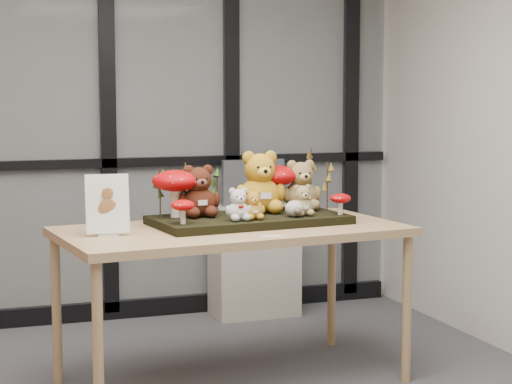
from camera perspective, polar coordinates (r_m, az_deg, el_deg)
name	(u,v)px	position (r m, az deg, el deg)	size (l,w,h in m)	color
room_shell	(106,53)	(3.65, -9.21, 8.46)	(5.00, 5.00, 5.00)	beige
glass_partition	(38,108)	(6.09, -13.30, 5.07)	(4.90, 0.06, 2.78)	#2D383F
display_table	(232,240)	(4.81, -1.51, -2.94)	(1.85, 1.07, 0.83)	tan
diorama_tray	(249,220)	(4.91, -0.42, -1.73)	(1.01, 0.51, 0.04)	black
bear_pooh_yellow	(260,179)	(5.02, 0.22, 0.83)	(0.28, 0.26, 0.37)	#C68D1B
bear_brown_medium	(198,188)	(4.87, -3.56, 0.23)	(0.23, 0.21, 0.30)	#421A0E
bear_tan_back	(301,182)	(5.14, 2.76, 0.60)	(0.23, 0.21, 0.31)	olive
bear_small_yellow	(253,203)	(4.76, -0.20, -0.70)	(0.13, 0.12, 0.17)	#C28225
bear_white_bow	(238,202)	(4.72, -1.10, -0.64)	(0.14, 0.13, 0.19)	silver
bear_beige_small	(302,199)	(4.91, 2.88, -0.41)	(0.14, 0.13, 0.18)	#9D8456
plush_cream_hedgehog	(294,208)	(4.86, 2.36, -0.98)	(0.07, 0.07, 0.09)	beige
mushroom_back_left	(176,191)	(4.86, -4.97, 0.05)	(0.25, 0.25, 0.27)	#A50508
mushroom_back_right	(276,185)	(5.13, 1.24, 0.41)	(0.25, 0.25, 0.27)	#A50508
mushroom_front_left	(183,211)	(4.62, -4.52, -1.15)	(0.12, 0.12, 0.13)	#A50508
mushroom_front_right	(340,203)	(4.97, 5.22, -0.67)	(0.11, 0.11, 0.13)	#A50508
sprig_green_far_left	(160,193)	(4.84, -5.92, -0.08)	(0.05, 0.05, 0.26)	#213D0E
sprig_green_mid_left	(186,188)	(4.95, -4.36, 0.22)	(0.05, 0.05, 0.28)	#213D0E
sprig_dry_far_right	(311,178)	(5.18, 3.39, 0.84)	(0.05, 0.05, 0.34)	brown
sprig_dry_mid_right	(327,187)	(5.08, 4.41, 0.33)	(0.05, 0.05, 0.27)	brown
sprig_green_centre	(217,190)	(5.03, -2.41, 0.13)	(0.05, 0.05, 0.25)	#213D0E
sign_holder	(107,207)	(4.58, -9.13, -0.92)	(0.22, 0.08, 0.30)	silver
label_card	(271,236)	(4.51, 0.96, -2.73)	(0.10, 0.03, 0.00)	white
cabinet	(254,260)	(6.31, -0.12, -4.21)	(0.57, 0.33, 0.76)	#ADA59A
monitor	(253,182)	(6.25, -0.17, 0.61)	(0.43, 0.05, 0.31)	#494B50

